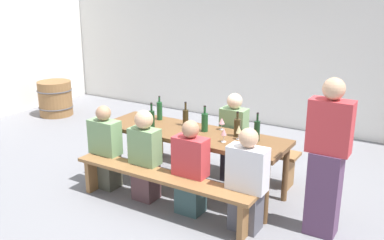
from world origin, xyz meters
The scene contains 22 objects.
ground_plane centered at (0.00, 0.00, 0.00)m, with size 24.00×24.00×0.00m, color slate.
back_wall centered at (0.00, 3.12, 1.60)m, with size 14.00×0.20×3.20m, color silver.
tasting_table centered at (0.00, 0.00, 0.67)m, with size 2.34×0.72×0.75m.
bench_near centered at (0.00, -0.66, 0.36)m, with size 2.24×0.30×0.45m.
bench_far centered at (0.00, 0.66, 0.36)m, with size 2.24×0.30×0.45m.
wine_bottle_0 centered at (0.53, 0.14, 0.86)m, with size 0.08×0.08×0.30m.
wine_bottle_1 centered at (0.79, 0.11, 0.88)m, with size 0.07×0.07×0.33m.
wine_bottle_2 centered at (-0.20, 0.17, 0.86)m, with size 0.07×0.07×0.31m.
wine_bottle_3 centered at (-0.45, -0.21, 0.88)m, with size 0.07×0.07×0.35m.
wine_bottle_4 centered at (0.12, 0.10, 0.87)m, with size 0.08×0.08×0.32m.
wine_bottle_5 centered at (-0.63, 0.21, 0.88)m, with size 0.07×0.07×0.32m.
wine_glass_0 centered at (0.26, 0.26, 0.86)m, with size 0.07×0.07×0.15m.
wine_glass_1 centered at (-0.63, 0.01, 0.86)m, with size 0.07×0.07×0.16m.
wine_glass_2 centered at (0.60, 0.05, 0.87)m, with size 0.07×0.07×0.17m.
wine_glass_3 centered at (0.49, -0.12, 0.87)m, with size 0.06×0.06×0.17m.
seated_guest_near_0 centered at (-0.94, -0.51, 0.50)m, with size 0.39×0.24×1.06m.
seated_guest_near_1 centered at (-0.33, -0.51, 0.53)m, with size 0.35×0.24×1.09m.
seated_guest_near_2 centered at (0.29, -0.51, 0.50)m, with size 0.38×0.24×1.07m.
seated_guest_near_3 centered at (0.96, -0.51, 0.52)m, with size 0.41×0.24×1.10m.
seated_guest_far_0 centered at (0.31, 0.51, 0.56)m, with size 0.33×0.24×1.16m.
standing_host centered at (1.65, -0.17, 0.78)m, with size 0.41×0.24×1.62m.
wine_barrel centered at (-4.04, 1.40, 0.34)m, with size 0.68×0.68×0.68m.
Camera 1 is at (2.54, -4.14, 2.38)m, focal length 39.68 mm.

